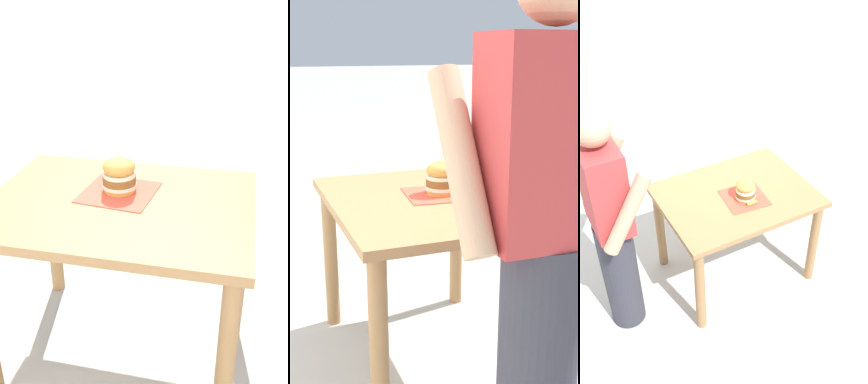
% 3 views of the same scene
% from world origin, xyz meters
% --- Properties ---
extents(ground_plane, '(80.00, 80.00, 0.00)m').
position_xyz_m(ground_plane, '(0.00, 0.00, 0.00)').
color(ground_plane, '#ADAAA3').
extents(patio_table, '(0.82, 1.08, 0.78)m').
position_xyz_m(patio_table, '(0.00, 0.00, 0.65)').
color(patio_table, '#9E7247').
rests_on(patio_table, ground).
extents(serving_paper, '(0.32, 0.32, 0.00)m').
position_xyz_m(serving_paper, '(-0.07, -0.02, 0.79)').
color(serving_paper, '#D64C38').
rests_on(serving_paper, patio_table).
extents(sandwich, '(0.14, 0.14, 0.18)m').
position_xyz_m(sandwich, '(-0.08, -0.02, 0.86)').
color(sandwich, gold).
rests_on(sandwich, serving_paper).
extents(pickle_spear, '(0.02, 0.07, 0.02)m').
position_xyz_m(pickle_spear, '(-0.16, -0.03, 0.80)').
color(pickle_spear, '#8EA83D').
rests_on(pickle_spear, serving_paper).
extents(diner_across_table, '(0.55, 0.35, 1.69)m').
position_xyz_m(diner_across_table, '(-0.02, 0.91, 0.88)').
color(diner_across_table, '#33333D').
rests_on(diner_across_table, ground).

